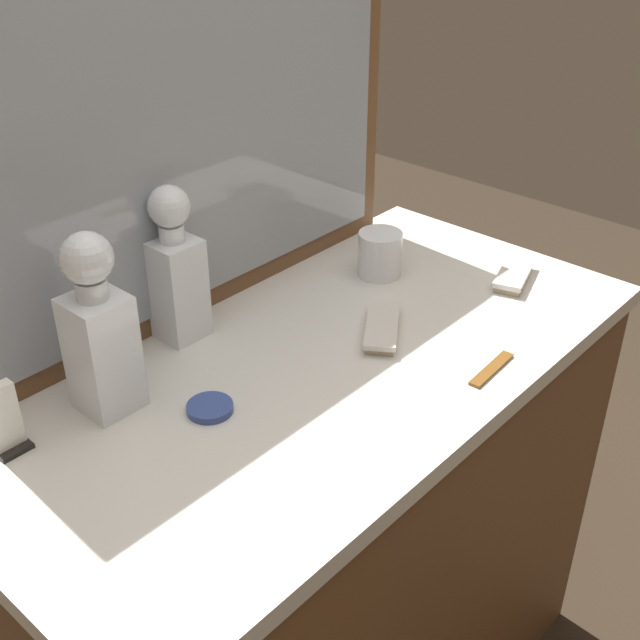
{
  "coord_description": "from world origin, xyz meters",
  "views": [
    {
      "loc": [
        -0.85,
        -0.76,
        1.72
      ],
      "look_at": [
        0.0,
        0.0,
        1.03
      ],
      "focal_mm": 45.58,
      "sensor_mm": 36.0,
      "label": 1
    }
  ],
  "objects_px": {
    "crystal_decanter_far_right": "(100,341)",
    "crystal_decanter_front": "(176,278)",
    "porcelain_dish": "(210,408)",
    "silver_brush_center": "(382,328)",
    "silver_brush_far_left": "(514,275)",
    "tortoiseshell_comb": "(492,369)",
    "napkin_holder": "(4,423)",
    "crystal_tumbler_left": "(380,256)"
  },
  "relations": [
    {
      "from": "silver_brush_far_left",
      "to": "tortoiseshell_comb",
      "type": "height_order",
      "value": "silver_brush_far_left"
    },
    {
      "from": "crystal_tumbler_left",
      "to": "silver_brush_center",
      "type": "height_order",
      "value": "crystal_tumbler_left"
    },
    {
      "from": "silver_brush_far_left",
      "to": "crystal_decanter_far_right",
      "type": "bearing_deg",
      "value": 161.61
    },
    {
      "from": "silver_brush_far_left",
      "to": "porcelain_dish",
      "type": "distance_m",
      "value": 0.7
    },
    {
      "from": "crystal_decanter_front",
      "to": "tortoiseshell_comb",
      "type": "height_order",
      "value": "crystal_decanter_front"
    },
    {
      "from": "crystal_decanter_front",
      "to": "tortoiseshell_comb",
      "type": "bearing_deg",
      "value": -60.42
    },
    {
      "from": "silver_brush_center",
      "to": "tortoiseshell_comb",
      "type": "xyz_separation_m",
      "value": [
        0.03,
        -0.21,
        -0.01
      ]
    },
    {
      "from": "silver_brush_center",
      "to": "porcelain_dish",
      "type": "distance_m",
      "value": 0.36
    },
    {
      "from": "crystal_decanter_far_right",
      "to": "silver_brush_far_left",
      "type": "height_order",
      "value": "crystal_decanter_far_right"
    },
    {
      "from": "crystal_tumbler_left",
      "to": "tortoiseshell_comb",
      "type": "relative_size",
      "value": 0.75
    },
    {
      "from": "crystal_tumbler_left",
      "to": "tortoiseshell_comb",
      "type": "distance_m",
      "value": 0.38
    },
    {
      "from": "crystal_decanter_front",
      "to": "crystal_tumbler_left",
      "type": "height_order",
      "value": "crystal_decanter_front"
    },
    {
      "from": "crystal_tumbler_left",
      "to": "silver_brush_far_left",
      "type": "height_order",
      "value": "crystal_tumbler_left"
    },
    {
      "from": "crystal_decanter_far_right",
      "to": "silver_brush_far_left",
      "type": "bearing_deg",
      "value": -18.39
    },
    {
      "from": "silver_brush_center",
      "to": "porcelain_dish",
      "type": "relative_size",
      "value": 2.23
    },
    {
      "from": "crystal_decanter_front",
      "to": "tortoiseshell_comb",
      "type": "xyz_separation_m",
      "value": [
        0.27,
        -0.47,
        -0.11
      ]
    },
    {
      "from": "silver_brush_center",
      "to": "napkin_holder",
      "type": "bearing_deg",
      "value": 161.03
    },
    {
      "from": "crystal_tumbler_left",
      "to": "porcelain_dish",
      "type": "distance_m",
      "value": 0.54
    },
    {
      "from": "tortoiseshell_comb",
      "to": "napkin_holder",
      "type": "xyz_separation_m",
      "value": [
        -0.64,
        0.42,
        0.04
      ]
    },
    {
      "from": "porcelain_dish",
      "to": "napkin_holder",
      "type": "height_order",
      "value": "napkin_holder"
    },
    {
      "from": "crystal_decanter_front",
      "to": "tortoiseshell_comb",
      "type": "distance_m",
      "value": 0.55
    },
    {
      "from": "silver_brush_center",
      "to": "silver_brush_far_left",
      "type": "relative_size",
      "value": 1.07
    },
    {
      "from": "silver_brush_far_left",
      "to": "crystal_tumbler_left",
      "type": "bearing_deg",
      "value": 125.52
    },
    {
      "from": "crystal_decanter_far_right",
      "to": "porcelain_dish",
      "type": "bearing_deg",
      "value": -53.85
    },
    {
      "from": "crystal_decanter_front",
      "to": "silver_brush_far_left",
      "type": "height_order",
      "value": "crystal_decanter_front"
    },
    {
      "from": "crystal_decanter_front",
      "to": "silver_brush_center",
      "type": "bearing_deg",
      "value": -48.35
    },
    {
      "from": "porcelain_dish",
      "to": "silver_brush_center",
      "type": "bearing_deg",
      "value": -9.54
    },
    {
      "from": "silver_brush_center",
      "to": "porcelain_dish",
      "type": "bearing_deg",
      "value": 170.46
    },
    {
      "from": "crystal_decanter_front",
      "to": "napkin_holder",
      "type": "xyz_separation_m",
      "value": [
        -0.37,
        -0.06,
        -0.07
      ]
    },
    {
      "from": "porcelain_dish",
      "to": "tortoiseshell_comb",
      "type": "xyz_separation_m",
      "value": [
        0.39,
        -0.27,
        -0.0
      ]
    },
    {
      "from": "silver_brush_far_left",
      "to": "porcelain_dish",
      "type": "height_order",
      "value": "silver_brush_far_left"
    },
    {
      "from": "crystal_decanter_far_right",
      "to": "crystal_decanter_front",
      "type": "bearing_deg",
      "value": 20.71
    },
    {
      "from": "crystal_decanter_far_right",
      "to": "tortoiseshell_comb",
      "type": "relative_size",
      "value": 2.43
    },
    {
      "from": "napkin_holder",
      "to": "porcelain_dish",
      "type": "bearing_deg",
      "value": -30.52
    },
    {
      "from": "crystal_tumbler_left",
      "to": "crystal_decanter_far_right",
      "type": "bearing_deg",
      "value": 176.22
    },
    {
      "from": "crystal_decanter_far_right",
      "to": "napkin_holder",
      "type": "distance_m",
      "value": 0.18
    },
    {
      "from": "crystal_tumbler_left",
      "to": "silver_brush_far_left",
      "type": "distance_m",
      "value": 0.27
    },
    {
      "from": "silver_brush_far_left",
      "to": "tortoiseshell_comb",
      "type": "bearing_deg",
      "value": -155.89
    },
    {
      "from": "silver_brush_center",
      "to": "crystal_decanter_front",
      "type": "bearing_deg",
      "value": 131.65
    },
    {
      "from": "crystal_tumbler_left",
      "to": "tortoiseshell_comb",
      "type": "bearing_deg",
      "value": -112.42
    },
    {
      "from": "crystal_decanter_far_right",
      "to": "silver_brush_center",
      "type": "height_order",
      "value": "crystal_decanter_far_right"
    },
    {
      "from": "porcelain_dish",
      "to": "silver_brush_far_left",
      "type": "bearing_deg",
      "value": -10.86
    }
  ]
}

